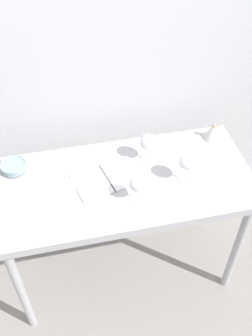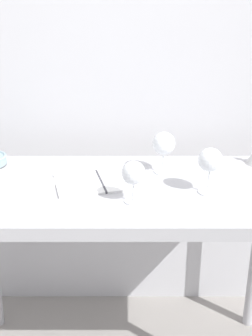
# 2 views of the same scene
# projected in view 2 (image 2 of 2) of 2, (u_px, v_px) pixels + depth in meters

# --- Properties ---
(back_wall) EXTENTS (3.80, 0.04, 2.60)m
(back_wall) POSITION_uv_depth(u_px,v_px,m) (123.00, 60.00, 2.06)
(back_wall) COLOR silver
(back_wall) RESTS_ON ground_plane
(steel_counter) EXTENTS (1.40, 0.65, 0.90)m
(steel_counter) POSITION_uv_depth(u_px,v_px,m) (123.00, 210.00, 1.80)
(steel_counter) COLOR #AEAEB3
(steel_counter) RESTS_ON ground_plane
(wine_glass_far_right) EXTENTS (0.09, 0.09, 0.17)m
(wine_glass_far_right) POSITION_uv_depth(u_px,v_px,m) (164.00, 144.00, 1.84)
(wine_glass_far_right) COLOR white
(wine_glass_far_right) RESTS_ON steel_counter
(wine_glass_near_center) EXTENTS (0.09, 0.09, 0.16)m
(wine_glass_near_center) POSITION_uv_depth(u_px,v_px,m) (133.00, 174.00, 1.59)
(wine_glass_near_center) COLOR white
(wine_glass_near_center) RESTS_ON steel_counter
(wine_glass_near_right) EXTENTS (0.09, 0.09, 0.18)m
(wine_glass_near_right) POSITION_uv_depth(u_px,v_px,m) (210.00, 161.00, 1.66)
(wine_glass_near_right) COLOR white
(wine_glass_near_right) RESTS_ON steel_counter
(open_notebook) EXTENTS (0.39, 0.29, 0.01)m
(open_notebook) POSITION_uv_depth(u_px,v_px,m) (101.00, 181.00, 1.79)
(open_notebook) COLOR white
(open_notebook) RESTS_ON steel_counter
(tasting_sheet_upper) EXTENTS (0.25, 0.30, 0.00)m
(tasting_sheet_upper) POSITION_uv_depth(u_px,v_px,m) (28.00, 189.00, 1.73)
(tasting_sheet_upper) COLOR white
(tasting_sheet_upper) RESTS_ON steel_counter
(tasting_sheet_lower) EXTENTS (0.24, 0.26, 0.00)m
(tasting_sheet_lower) POSITION_uv_depth(u_px,v_px,m) (225.00, 177.00, 1.83)
(tasting_sheet_lower) COLOR white
(tasting_sheet_lower) RESTS_ON steel_counter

